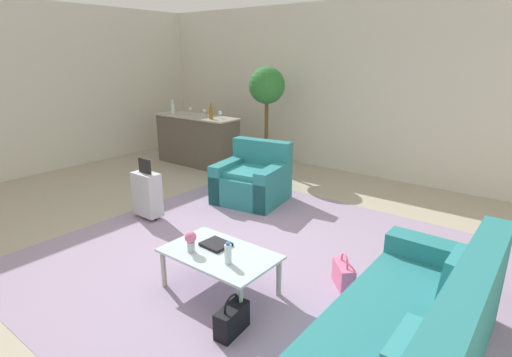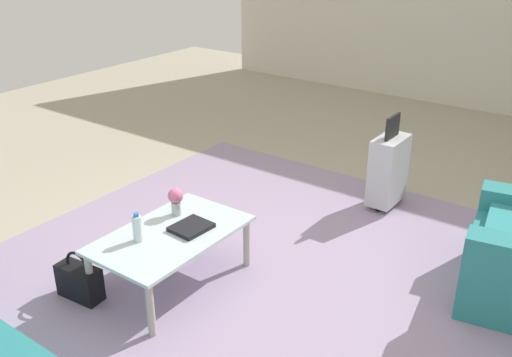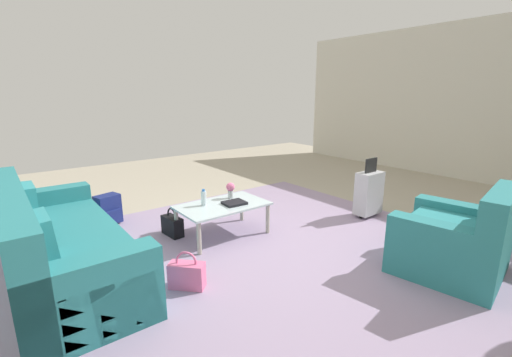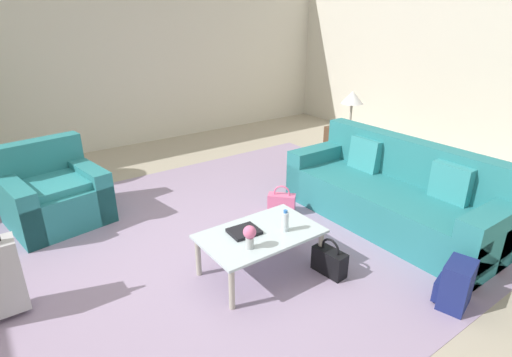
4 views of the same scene
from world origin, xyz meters
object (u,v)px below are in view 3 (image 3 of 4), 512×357
(suitcase_silver, at_px, (369,192))
(handbag_pink, at_px, (187,275))
(handbag_black, at_px, (172,225))
(coffee_table_book, at_px, (234,203))
(water_bottle, at_px, (204,198))
(couch, at_px, (54,249))
(coffee_table, at_px, (223,208))
(backpack_navy, at_px, (109,210))
(armchair, at_px, (458,244))
(flower_vase, at_px, (230,189))

(suitcase_silver, relative_size, handbag_pink, 2.37)
(handbag_black, bearing_deg, coffee_table_book, 142.35)
(water_bottle, relative_size, coffee_table_book, 0.78)
(water_bottle, height_order, suitcase_silver, suitcase_silver)
(suitcase_silver, bearing_deg, couch, -11.89)
(suitcase_silver, xyz_separation_m, handbag_black, (2.49, -1.09, -0.23))
(couch, height_order, coffee_table, couch)
(coffee_table_book, height_order, backpack_navy, coffee_table_book)
(coffee_table, xyz_separation_m, water_bottle, (0.20, -0.10, 0.14))
(couch, distance_m, armchair, 3.85)
(couch, distance_m, backpack_navy, 1.44)
(flower_vase, xyz_separation_m, suitcase_silver, (-1.78, 0.85, -0.17))
(flower_vase, distance_m, backpack_navy, 1.70)
(couch, relative_size, handbag_black, 6.77)
(coffee_table, xyz_separation_m, suitcase_silver, (-2.00, 0.70, 0.00))
(flower_vase, relative_size, suitcase_silver, 0.24)
(coffee_table, distance_m, coffee_table_book, 0.16)
(coffee_table_book, height_order, handbag_black, coffee_table_book)
(water_bottle, xyz_separation_m, handbag_black, (0.29, -0.29, -0.37))
(couch, bearing_deg, handbag_black, -167.40)
(handbag_pink, height_order, backpack_navy, backpack_navy)
(handbag_pink, xyz_separation_m, handbag_black, (-0.40, -1.19, 0.00))
(armchair, xyz_separation_m, flower_vase, (1.09, -2.32, 0.23))
(flower_vase, height_order, handbag_pink, flower_vase)
(backpack_navy, bearing_deg, suitcase_silver, 146.42)
(armchair, bearing_deg, coffee_table_book, -60.33)
(coffee_table, distance_m, water_bottle, 0.27)
(armchair, distance_m, flower_vase, 2.58)
(water_bottle, bearing_deg, coffee_table_book, 150.64)
(armchair, relative_size, coffee_table, 1.03)
(couch, xyz_separation_m, armchair, (-3.11, 2.27, -0.01))
(coffee_table, xyz_separation_m, coffee_table_book, (-0.12, 0.08, 0.06))
(backpack_navy, bearing_deg, flower_vase, 136.88)
(suitcase_silver, bearing_deg, flower_vase, -25.53)
(handbag_pink, bearing_deg, armchair, 148.00)
(water_bottle, xyz_separation_m, flower_vase, (-0.42, -0.05, 0.03))
(couch, bearing_deg, water_bottle, -180.00)
(armchair, distance_m, coffee_table, 2.54)
(handbag_black, bearing_deg, handbag_pink, 71.20)
(handbag_black, bearing_deg, armchair, 125.13)
(flower_vase, height_order, suitcase_silver, suitcase_silver)
(suitcase_silver, distance_m, backpack_navy, 3.60)
(water_bottle, height_order, coffee_table_book, water_bottle)
(water_bottle, distance_m, backpack_navy, 1.47)
(armchair, relative_size, handbag_black, 3.07)
(coffee_table, xyz_separation_m, backpack_navy, (1.00, -1.29, -0.16))
(armchair, xyz_separation_m, water_bottle, (1.51, -2.27, 0.20))
(armchair, xyz_separation_m, coffee_table, (1.31, -2.17, 0.06))
(coffee_table_book, bearing_deg, couch, -1.87)
(couch, relative_size, handbag_pink, 6.77)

